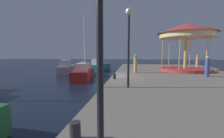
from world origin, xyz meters
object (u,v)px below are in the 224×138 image
motorboat_grey (67,68)px  motorboat_teal (100,66)px  person_mid_promenade (135,64)px  person_by_the_water (207,67)px  bollard_north (75,131)px  person_far_corner (197,62)px  lamp_post_mid_promenade (129,34)px  carousel (186,36)px  bollard_center (114,76)px  sailboat_red (84,72)px

motorboat_grey → motorboat_teal: motorboat_grey is taller
person_mid_promenade → person_by_the_water: (5.73, -1.92, -0.06)m
motorboat_teal → person_by_the_water: (11.08, -9.89, 0.89)m
motorboat_grey → bollard_north: (7.64, -16.61, 0.30)m
person_far_corner → motorboat_teal: bearing=169.9°
motorboat_teal → person_far_corner: 13.54m
lamp_post_mid_promenade → person_mid_promenade: lamp_post_mid_promenade is taller
carousel → person_mid_promenade: bearing=-157.3°
person_far_corner → person_mid_promenade: bearing=-144.9°
bollard_center → person_far_corner: 13.55m
sailboat_red → bollard_north: bearing=-72.6°
carousel → sailboat_red: bearing=-169.6°
sailboat_red → bollard_north: sailboat_red is taller
motorboat_grey → bollard_north: motorboat_grey is taller
motorboat_grey → carousel: (14.52, -2.28, 3.88)m
bollard_center → motorboat_teal: bearing=107.4°
lamp_post_mid_promenade → person_by_the_water: 8.18m
lamp_post_mid_promenade → person_mid_promenade: 7.09m
sailboat_red → bollard_center: (3.78, -4.27, 0.32)m
motorboat_grey → person_mid_promenade: 10.26m
motorboat_grey → sailboat_red: (3.76, -4.25, -0.02)m
carousel → person_by_the_water: size_ratio=3.60×
person_far_corner → carousel: bearing=-127.7°
carousel → motorboat_grey: bearing=171.1°
bollard_center → lamp_post_mid_promenade: bearing=-68.3°
motorboat_teal → person_far_corner: (13.30, -2.37, 0.90)m
motorboat_teal → person_mid_promenade: size_ratio=2.72×
person_mid_promenade → person_far_corner: (7.95, 5.60, -0.05)m
sailboat_red → bollard_center: size_ratio=17.61×
sailboat_red → carousel: (10.76, 1.97, 3.89)m
lamp_post_mid_promenade → carousel: bearing=56.9°
carousel → bollard_center: bearing=-138.2°
bollard_center → person_mid_promenade: 4.35m
bollard_center → bollard_north: 8.10m
bollard_center → person_far_corner: bearing=45.1°
person_mid_promenade → motorboat_teal: bearing=123.9°
sailboat_red → motorboat_teal: bearing=89.7°
bollard_center → person_mid_promenade: person_mid_promenade is taller
person_by_the_water → motorboat_teal: bearing=138.3°
sailboat_red → motorboat_grey: bearing=131.5°
sailboat_red → bollard_north: 12.96m
motorboat_teal → lamp_post_mid_promenade: bearing=-71.8°
sailboat_red → person_mid_promenade: size_ratio=3.89×
sailboat_red → lamp_post_mid_promenade: bearing=-55.3°
motorboat_teal → person_far_corner: bearing=-10.1°
motorboat_grey → motorboat_teal: size_ratio=0.91×
motorboat_grey → bollard_center: bearing=-48.5°
motorboat_grey → motorboat_teal: bearing=42.2°
person_mid_promenade → carousel: bearing=22.7°
bollard_north → person_far_corner: 20.06m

